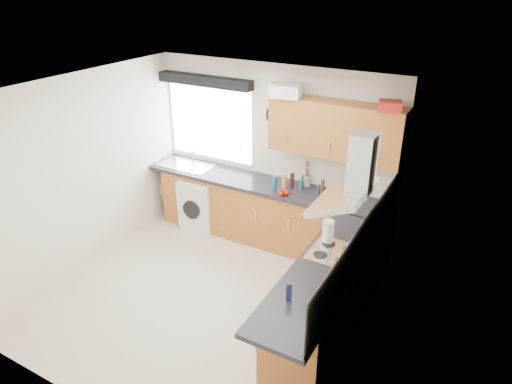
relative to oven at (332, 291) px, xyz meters
The scene contains 38 objects.
ground_plane 1.59m from the oven, 168.69° to the right, with size 3.60×3.60×0.00m, color beige.
ceiling 2.58m from the oven, 168.69° to the right, with size 3.60×3.60×0.02m, color white.
wall_back 2.28m from the oven, 135.00° to the left, with size 3.60×0.02×2.50m, color silver.
wall_front 2.71m from the oven, 125.54° to the right, with size 3.60×0.02×2.50m, color silver.
wall_left 3.41m from the oven, behind, with size 0.02×3.60×2.50m, color silver.
wall_right 0.93m from the oven, 45.00° to the right, with size 0.02×3.60×2.50m, color silver.
window 3.16m from the oven, 149.70° to the left, with size 1.40×0.02×1.10m, color silver.
window_blind 3.40m from the oven, 151.23° to the left, with size 1.50×0.18×0.14m, color black.
splashback 0.81m from the oven, ahead, with size 0.01×3.00×0.54m, color white.
base_cab_back 2.01m from the oven, 142.90° to the left, with size 3.00×0.58×0.86m, color brown.
base_cab_corner 1.20m from the oven, 90.00° to the left, with size 0.60×0.60×0.86m, color brown.
base_cab_right 0.15m from the oven, 86.19° to the right, with size 0.58×2.10×0.86m, color brown.
worktop_back 1.98m from the oven, 141.34° to the left, with size 3.60×0.62×0.05m, color black.
worktop_right 0.55m from the oven, 90.00° to the right, with size 0.62×2.42×0.05m, color black.
sink 3.12m from the oven, 157.02° to the left, with size 0.84×0.46×0.10m, color silver, non-canonical shape.
oven is the anchor object (origin of this frame).
hob_plate 0.49m from the oven, 90.00° to the left, with size 0.52×0.52×0.01m, color silver.
extractor_hood 1.35m from the oven, ahead, with size 0.52×0.78×0.66m, color silver, non-canonical shape.
upper_cabinets 1.99m from the oven, 112.54° to the left, with size 1.70×0.35×0.70m, color brown.
washing_machine 2.73m from the oven, 156.25° to the left, with size 0.54×0.52×0.79m, color silver.
wall_clock 2.49m from the oven, 134.41° to the left, with size 0.32×0.32×0.04m, color black.
casserole 2.49m from the oven, 134.53° to the left, with size 0.38×0.28×0.16m, color silver.
storage_box 2.16m from the oven, 85.31° to the left, with size 0.25×0.21×0.11m, color red.
utensil_pot 1.77m from the oven, 123.56° to the left, with size 0.11×0.11×0.15m, color gray.
kitchen_roll 0.66m from the oven, 132.55° to the left, with size 0.12×0.12×0.27m, color silver.
tomato_cluster 1.57m from the oven, 137.56° to the left, with size 0.15×0.15×0.07m, color #A11503, non-canonical shape.
jar_0 1.46m from the oven, 112.09° to the left, with size 0.04×0.04×0.12m, color #22571F.
jar_1 1.43m from the oven, 110.23° to the left, with size 0.06×0.06×0.18m, color #4D1B24.
jar_2 1.51m from the oven, 105.50° to the left, with size 0.06×0.06×0.11m, color olive.
jar_3 1.52m from the oven, 118.88° to the left, with size 0.04×0.04×0.13m, color navy.
jar_4 1.73m from the oven, 135.14° to the left, with size 0.06×0.06×0.23m, color #A8853A.
jar_5 1.50m from the oven, 117.26° to the left, with size 0.05×0.05×0.22m, color #53251D.
jar_6 1.77m from the oven, 125.37° to the left, with size 0.04×0.04×0.16m, color #254F1C.
jar_7 1.76m from the oven, 130.77° to the left, with size 0.06×0.06×0.21m, color #331213.
jar_8 1.51m from the oven, 107.86° to the left, with size 0.05×0.05×0.19m, color black.
jar_9 1.75m from the oven, 139.55° to the left, with size 0.07×0.07×0.19m, color navy.
jar_10 1.70m from the oven, 126.83° to the left, with size 0.06×0.06×0.12m, color #195578.
bottle_0 1.08m from the oven, 96.95° to the right, with size 0.05×0.05×0.18m, color #151A47.
Camera 1 is at (2.71, -3.60, 3.56)m, focal length 32.00 mm.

